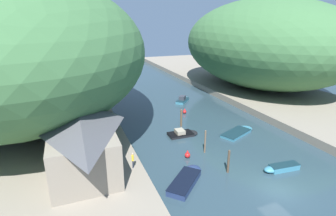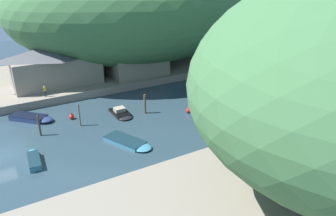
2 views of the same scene
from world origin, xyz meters
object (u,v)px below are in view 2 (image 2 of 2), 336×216
(waterfront_building, at_px, (56,64))
(boat_red_skiff, at_px, (34,159))
(channel_buoy_far, at_px, (72,116))
(person_on_quay, at_px, (45,90))
(boat_far_right_bank, at_px, (130,143))
(boathouse_shed, at_px, (138,61))
(boat_near_quay, at_px, (33,118))
(boat_small_dinghy, at_px, (121,113))
(boat_moored_right, at_px, (239,107))
(boat_mid_channel, at_px, (280,67))
(channel_buoy_near, at_px, (188,110))

(waterfront_building, height_order, boat_red_skiff, waterfront_building)
(channel_buoy_far, bearing_deg, person_on_quay, -166.23)
(boat_far_right_bank, bearing_deg, boathouse_shed, -142.00)
(boat_near_quay, distance_m, channel_buoy_far, 4.95)
(channel_buoy_far, height_order, person_on_quay, person_on_quay)
(channel_buoy_far, bearing_deg, boat_small_dinghy, 70.46)
(boat_moored_right, bearing_deg, boat_near_quay, -70.99)
(waterfront_building, xyz_separation_m, channel_buoy_far, (11.82, -1.27, -4.22))
(boat_far_right_bank, relative_size, boat_mid_channel, 1.57)
(boat_far_right_bank, bearing_deg, boat_near_quay, -79.65)
(channel_buoy_near, bearing_deg, boat_red_skiff, -84.20)
(waterfront_building, relative_size, person_on_quay, 8.55)
(person_on_quay, bearing_deg, boat_mid_channel, 9.63)
(boat_small_dinghy, bearing_deg, boat_moored_right, 156.03)
(boat_moored_right, relative_size, boat_near_quay, 0.83)
(waterfront_building, distance_m, boat_moored_right, 29.30)
(person_on_quay, bearing_deg, waterfront_building, 72.50)
(person_on_quay, bearing_deg, boat_moored_right, -19.78)
(waterfront_building, xyz_separation_m, boat_moored_right, (20.86, 20.14, -4.22))
(boat_small_dinghy, distance_m, boat_near_quay, 11.50)
(boat_small_dinghy, relative_size, boat_near_quay, 0.79)
(boat_near_quay, relative_size, channel_buoy_far, 5.54)
(channel_buoy_near, xyz_separation_m, channel_buoy_far, (-6.25, -14.56, 0.01))
(boat_mid_channel, bearing_deg, boat_moored_right, -106.29)
(boathouse_shed, relative_size, channel_buoy_far, 10.34)
(channel_buoy_near, bearing_deg, boat_small_dinghy, -115.87)
(boat_mid_channel, relative_size, person_on_quay, 2.47)
(boat_mid_channel, bearing_deg, channel_buoy_far, -131.31)
(boat_moored_right, bearing_deg, boat_small_dinghy, -71.83)
(channel_buoy_far, bearing_deg, waterfront_building, 173.85)
(boat_mid_channel, bearing_deg, boathouse_shed, -149.76)
(boat_near_quay, bearing_deg, boat_moored_right, 112.46)
(boat_red_skiff, bearing_deg, boat_mid_channel, 17.58)
(boat_mid_channel, distance_m, channel_buoy_far, 43.10)
(boathouse_shed, relative_size, person_on_quay, 6.20)
(person_on_quay, bearing_deg, boat_far_right_bank, -56.86)
(boat_moored_right, xyz_separation_m, channel_buoy_far, (-9.04, -21.41, -0.00))
(channel_buoy_far, bearing_deg, boat_near_quay, -115.61)
(boat_red_skiff, bearing_deg, waterfront_building, 74.32)
(boat_far_right_bank, height_order, boat_near_quay, boat_near_quay)
(boat_near_quay, height_order, channel_buoy_far, channel_buoy_far)
(boat_moored_right, xyz_separation_m, boat_mid_channel, (-11.85, 21.59, -0.21))
(boat_moored_right, xyz_separation_m, boat_near_quay, (-11.18, -25.87, -0.07))
(boat_near_quay, bearing_deg, boat_far_right_bank, 79.97)
(waterfront_building, distance_m, boat_red_skiff, 21.98)
(boathouse_shed, bearing_deg, boat_near_quay, -67.27)
(waterfront_building, distance_m, boat_near_quay, 12.04)
(waterfront_building, bearing_deg, channel_buoy_near, 36.30)
(boat_red_skiff, bearing_deg, boathouse_shed, 46.20)
(boat_red_skiff, relative_size, boat_near_quay, 0.77)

